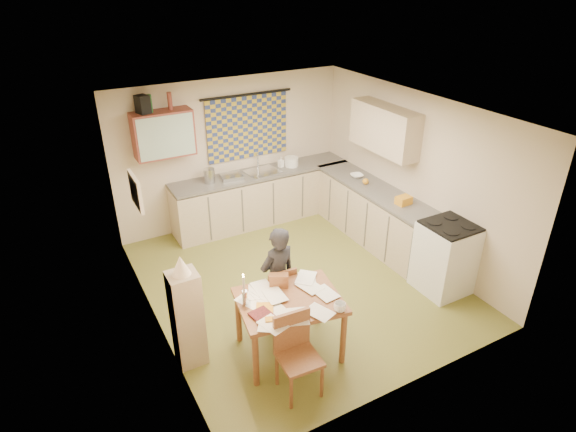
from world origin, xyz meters
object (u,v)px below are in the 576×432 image
stove (445,257)px  shelf_stand (187,319)px  counter_right (381,219)px  chair_far (277,303)px  person (278,278)px  counter_back (266,196)px  dining_table (289,325)px

stove → shelf_stand: (-3.54, 0.35, 0.09)m
counter_right → stove: (0.00, -1.38, 0.06)m
chair_far → counter_right: bearing=-157.3°
chair_far → person: bearing=73.5°
person → stove: bearing=160.4°
counter_back → stove: (1.22, -3.07, 0.06)m
counter_right → stove: 1.39m
shelf_stand → counter_right: bearing=16.3°
counter_back → person: (-1.13, -2.61, 0.23)m
counter_back → chair_far: bearing=-113.5°
dining_table → person: bearing=85.8°
stove → person: (-2.35, 0.46, 0.17)m
stove → shelf_stand: bearing=174.3°
dining_table → chair_far: bearing=85.4°
person → counter_back: bearing=-122.0°
chair_far → shelf_stand: 1.26m
counter_right → person: size_ratio=2.16×
shelf_stand → counter_back: bearing=49.6°
dining_table → chair_far: 0.60m
person → shelf_stand: (-1.19, -0.11, -0.09)m
counter_back → chair_far: (-1.11, -2.56, -0.20)m
shelf_stand → chair_far: bearing=7.3°
stove → dining_table: 2.48m
counter_back → dining_table: counter_back is taller
counter_back → chair_far: size_ratio=3.99×
counter_back → shelf_stand: size_ratio=2.77×
stove → person: bearing=169.0°
counter_back → counter_right: (1.22, -1.68, -0.00)m
counter_right → chair_far: counter_right is taller
stove → shelf_stand: shelf_stand is taller
dining_table → shelf_stand: bearing=168.3°
chair_far → shelf_stand: shelf_stand is taller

